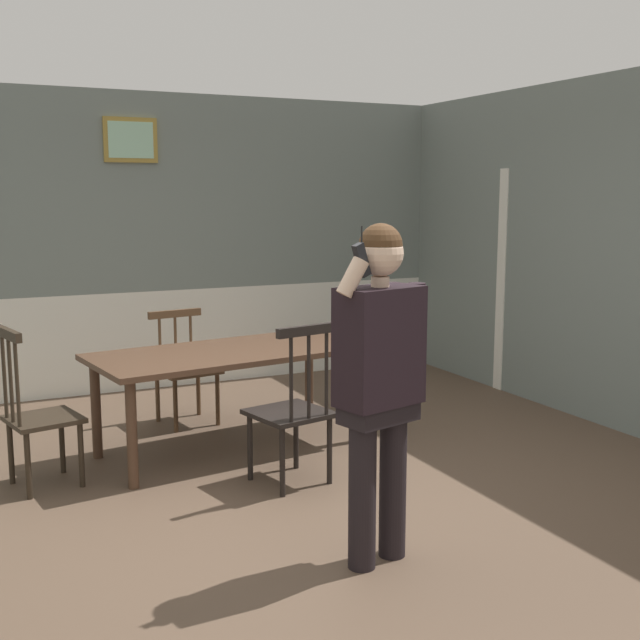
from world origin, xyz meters
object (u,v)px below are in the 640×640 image
person_figure (380,370)px  dining_table (232,360)px  chair_near_window (185,368)px  chair_at_table_head (37,414)px  chair_by_doorway (293,409)px

person_figure → dining_table: bearing=-102.3°
chair_near_window → chair_at_table_head: bearing=31.3°
chair_near_window → chair_at_table_head: (-1.26, -1.04, 0.02)m
chair_at_table_head → dining_table: bearing=85.4°
chair_at_table_head → person_figure: size_ratio=0.61×
chair_by_doorway → person_figure: 1.31m
dining_table → chair_near_window: chair_near_window is taller
chair_near_window → chair_by_doorway: bearing=89.9°
dining_table → chair_near_window: 0.87m
dining_table → chair_near_window: size_ratio=2.30×
chair_by_doorway → chair_at_table_head: 1.63m
chair_at_table_head → chair_by_doorway: bearing=53.9°
chair_near_window → person_figure: 2.94m
chair_at_table_head → person_figure: 2.41m
chair_near_window → chair_at_table_head: 1.63m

